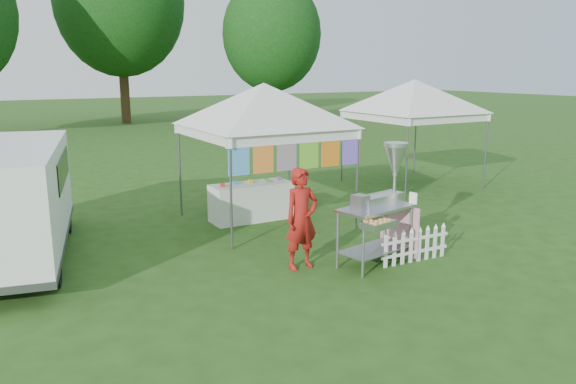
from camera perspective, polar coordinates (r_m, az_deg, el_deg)
ground at (r=9.54m, az=7.41°, el=-7.84°), size 120.00×120.00×0.00m
canopy_main at (r=11.93m, az=-2.46°, el=10.96°), size 4.24×4.24×3.45m
canopy_right at (r=16.33m, az=12.76°, el=11.07°), size 4.24×4.24×3.45m
tree_mid at (r=36.33m, az=-16.77°, el=17.99°), size 7.60×7.60×11.52m
tree_right at (r=33.01m, az=-1.66°, el=15.70°), size 5.60×5.60×8.42m
donut_cart at (r=9.65m, az=9.80°, el=-0.22°), size 1.50×1.27×2.05m
vendor at (r=9.33m, az=1.38°, el=-2.72°), size 0.65×0.44×1.71m
cargo_van at (r=10.89m, az=-26.90°, el=-0.62°), size 2.87×5.13×2.01m
picket_fence at (r=9.99m, az=12.79°, el=-5.38°), size 1.44×0.07×0.56m
display_table at (r=12.44m, az=-3.73°, el=-0.98°), size 1.80×0.70×0.82m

